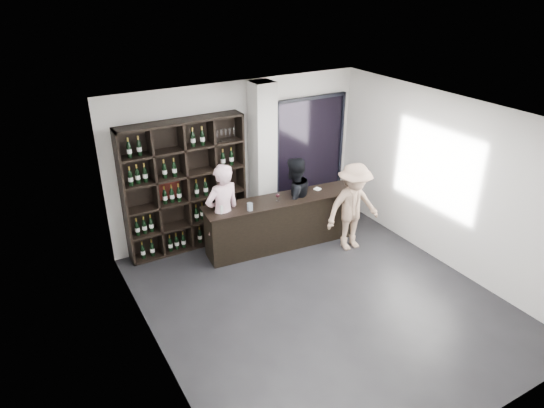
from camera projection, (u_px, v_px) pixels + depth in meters
floor at (320, 300)px, 7.54m from camera, size 5.00×5.50×0.01m
wine_shelf at (185, 187)px, 8.50m from camera, size 2.20×0.35×2.40m
structural_column at (263, 160)px, 8.99m from camera, size 0.40×0.40×2.90m
glass_panel at (310, 148)px, 9.72m from camera, size 1.60×0.08×2.10m
tasting_counter at (282, 222)px, 8.85m from camera, size 2.88×0.61×0.95m
taster_pink at (223, 213)px, 8.25m from camera, size 0.71×0.53×1.79m
taster_black at (293, 200)px, 8.92m from camera, size 0.88×0.74×1.63m
customer at (353, 207)px, 8.63m from camera, size 1.10×0.68×1.64m
wine_glass at (278, 196)px, 8.53m from camera, size 0.08×0.08×0.18m
spit_cup at (250, 207)px, 8.22m from camera, size 0.12×0.12×0.13m
napkin_stack at (317, 189)px, 9.02m from camera, size 0.14×0.14×0.02m
card_stand at (222, 209)px, 8.12m from camera, size 0.11×0.08×0.15m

